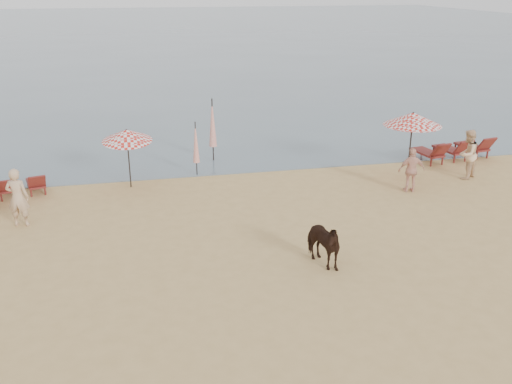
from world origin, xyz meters
The scene contains 12 objects.
ground centered at (0.00, 0.00, 0.00)m, with size 120.00×120.00×0.00m, color tan.
sea centered at (0.00, 80.00, 0.00)m, with size 160.00×140.00×0.06m, color #51606B.
lounger_cluster_left centered at (-7.96, 9.23, 0.38)m, with size 2.78×2.03×0.55m.
lounger_cluster_right centered at (9.59, 9.93, 0.47)m, with size 3.33×2.31×0.67m.
umbrella_open_left_b centered at (-3.75, 9.35, 1.96)m, with size 1.77×1.81×2.26m.
umbrella_open_right centered at (6.55, 7.99, 2.34)m, with size 2.13×2.13×2.60m.
umbrella_closed_left centered at (-0.32, 11.88, 1.62)m, with size 0.32×0.32×2.64m.
umbrella_closed_right centered at (-1.21, 10.22, 1.30)m, with size 0.26×0.26×2.12m.
cow centered at (1.12, 2.08, 0.65)m, with size 0.70×1.54×1.30m, color black.
beachgoer_left centered at (-7.10, 6.55, 0.93)m, with size 0.68×0.44×1.85m, color tan.
beachgoer_right_a centered at (8.77, 7.66, 0.95)m, with size 0.92×0.72×1.90m, color #DDB48A.
beachgoer_right_b centered at (6.04, 6.75, 0.81)m, with size 0.95×0.39×1.62m, color #E0A48C.
Camera 1 is at (-3.46, -10.81, 7.17)m, focal length 40.00 mm.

